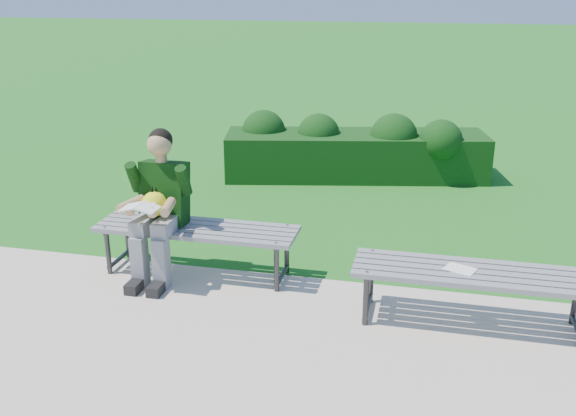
{
  "coord_description": "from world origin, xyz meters",
  "views": [
    {
      "loc": [
        1.4,
        -5.11,
        2.51
      ],
      "look_at": [
        0.23,
        -0.09,
        0.7
      ],
      "focal_mm": 40.0,
      "sensor_mm": 36.0,
      "label": 1
    }
  ],
  "objects_px": {
    "bench_left": "(197,232)",
    "paper_sheet": "(460,269)",
    "seated_boy": "(159,201)",
    "hedge": "(354,149)",
    "bench_right": "(473,277)"
  },
  "relations": [
    {
      "from": "seated_boy",
      "to": "paper_sheet",
      "type": "xyz_separation_m",
      "value": [
        2.56,
        -0.31,
        -0.24
      ]
    },
    {
      "from": "bench_left",
      "to": "paper_sheet",
      "type": "relative_size",
      "value": 6.79
    },
    {
      "from": "hedge",
      "to": "seated_boy",
      "type": "distance_m",
      "value": 3.76
    },
    {
      "from": "bench_left",
      "to": "hedge",
      "type": "bearing_deg",
      "value": 74.5
    },
    {
      "from": "bench_left",
      "to": "seated_boy",
      "type": "bearing_deg",
      "value": -162.92
    },
    {
      "from": "hedge",
      "to": "bench_right",
      "type": "bearing_deg",
      "value": -69.87
    },
    {
      "from": "hedge",
      "to": "bench_right",
      "type": "xyz_separation_m",
      "value": [
        1.41,
        -3.84,
        0.03
      ]
    },
    {
      "from": "bench_left",
      "to": "paper_sheet",
      "type": "xyz_separation_m",
      "value": [
        2.26,
        -0.4,
        0.06
      ]
    },
    {
      "from": "paper_sheet",
      "to": "bench_left",
      "type": "bearing_deg",
      "value": 170.0
    },
    {
      "from": "paper_sheet",
      "to": "bench_right",
      "type": "bearing_deg",
      "value": 0.0
    },
    {
      "from": "hedge",
      "to": "paper_sheet",
      "type": "xyz_separation_m",
      "value": [
        1.31,
        -3.84,
        0.09
      ]
    },
    {
      "from": "paper_sheet",
      "to": "hedge",
      "type": "bearing_deg",
      "value": 108.8
    },
    {
      "from": "hedge",
      "to": "bench_left",
      "type": "bearing_deg",
      "value": -105.5
    },
    {
      "from": "seated_boy",
      "to": "hedge",
      "type": "bearing_deg",
      "value": 70.46
    },
    {
      "from": "seated_boy",
      "to": "paper_sheet",
      "type": "bearing_deg",
      "value": -6.83
    }
  ]
}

